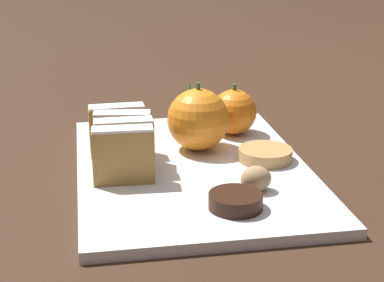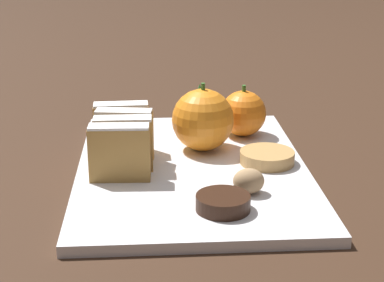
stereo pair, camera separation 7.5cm
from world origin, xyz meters
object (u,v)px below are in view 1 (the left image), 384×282
at_px(walnut, 256,179).
at_px(chocolate_cookie, 236,201).
at_px(orange_near, 198,119).
at_px(orange_far, 234,112).

height_order(walnut, chocolate_cookie, walnut).
bearing_deg(orange_near, orange_far, 41.50).
xyz_separation_m(orange_far, walnut, (-0.02, -0.19, -0.02)).
xyz_separation_m(walnut, chocolate_cookie, (-0.03, -0.04, -0.01)).
xyz_separation_m(orange_far, chocolate_cookie, (-0.05, -0.23, -0.02)).
bearing_deg(orange_near, walnut, -75.11).
distance_m(orange_far, chocolate_cookie, 0.24).
bearing_deg(chocolate_cookie, orange_near, 91.74).
relative_size(walnut, chocolate_cookie, 0.61).
relative_size(orange_far, chocolate_cookie, 1.25).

